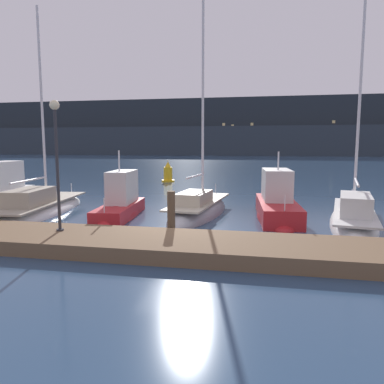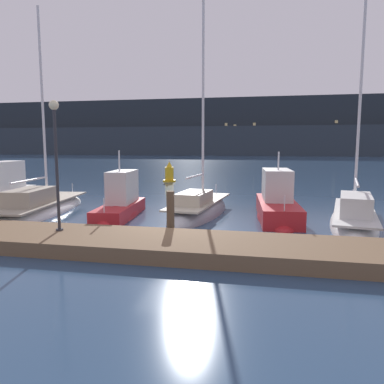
# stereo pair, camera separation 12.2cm
# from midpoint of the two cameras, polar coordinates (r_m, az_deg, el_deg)

# --- Properties ---
(ground_plane) EXTENTS (400.00, 400.00, 0.00)m
(ground_plane) POSITION_cam_midpoint_polar(r_m,az_deg,el_deg) (13.89, -2.52, -6.63)
(ground_plane) COLOR navy
(dock) EXTENTS (37.73, 2.80, 0.45)m
(dock) POSITION_cam_midpoint_polar(r_m,az_deg,el_deg) (11.86, -5.06, -7.97)
(dock) COLOR brown
(dock) RESTS_ON ground
(mooring_pile_2) EXTENTS (0.28, 0.28, 1.70)m
(mooring_pile_2) POSITION_cam_midpoint_polar(r_m,az_deg,el_deg) (13.27, -3.03, -3.52)
(mooring_pile_2) COLOR #4C3D2D
(mooring_pile_2) RESTS_ON ground
(motorboat_berth_2) EXTENTS (2.12, 5.69, 3.90)m
(motorboat_berth_2) POSITION_cam_midpoint_polar(r_m,az_deg,el_deg) (22.92, -27.06, -0.65)
(motorboat_berth_2) COLOR white
(motorboat_berth_2) RESTS_ON ground
(sailboat_berth_3) EXTENTS (3.34, 8.72, 10.48)m
(sailboat_berth_3) POSITION_cam_midpoint_polar(r_m,az_deg,el_deg) (19.70, -21.93, -2.57)
(sailboat_berth_3) COLOR white
(sailboat_berth_3) RESTS_ON ground
(motorboat_berth_4) EXTENTS (1.96, 5.18, 3.69)m
(motorboat_berth_4) POSITION_cam_midpoint_polar(r_m,az_deg,el_deg) (17.65, -10.65, -2.59)
(motorboat_berth_4) COLOR red
(motorboat_berth_4) RESTS_ON ground
(sailboat_berth_5) EXTENTS (2.70, 7.27, 10.88)m
(sailboat_berth_5) POSITION_cam_midpoint_polar(r_m,az_deg,el_deg) (17.86, 1.29, -3.12)
(sailboat_berth_5) COLOR gray
(sailboat_berth_5) RESTS_ON ground
(motorboat_berth_6) EXTENTS (2.25, 6.02, 3.53)m
(motorboat_berth_6) POSITION_cam_midpoint_polar(r_m,az_deg,el_deg) (17.45, 13.03, -2.51)
(motorboat_berth_6) COLOR red
(motorboat_berth_6) RESTS_ON ground
(sailboat_berth_7) EXTENTS (3.33, 8.42, 11.68)m
(sailboat_berth_7) POSITION_cam_midpoint_polar(r_m,az_deg,el_deg) (17.20, 23.64, -3.95)
(sailboat_berth_7) COLOR white
(sailboat_berth_7) RESTS_ON ground
(channel_buoy) EXTENTS (1.14, 1.14, 1.94)m
(channel_buoy) POSITION_cam_midpoint_polar(r_m,az_deg,el_deg) (33.31, -3.37, 2.81)
(channel_buoy) COLOR gold
(channel_buoy) RESTS_ON ground
(dock_lamppost) EXTENTS (0.32, 0.32, 4.31)m
(dock_lamppost) POSITION_cam_midpoint_polar(r_m,az_deg,el_deg) (13.13, -19.81, 6.72)
(dock_lamppost) COLOR #2D2D33
(dock_lamppost) RESTS_ON dock
(hillside_backdrop) EXTENTS (240.00, 23.00, 16.89)m
(hillside_backdrop) POSITION_cam_midpoint_polar(r_m,az_deg,el_deg) (118.54, 8.85, 9.42)
(hillside_backdrop) COLOR #232B33
(hillside_backdrop) RESTS_ON ground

